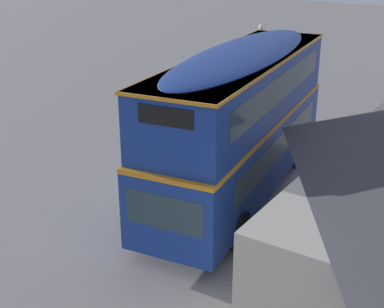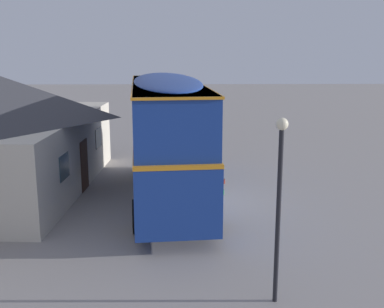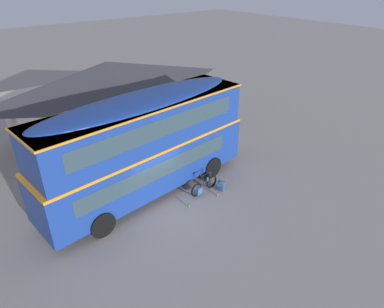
{
  "view_description": "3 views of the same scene",
  "coord_description": "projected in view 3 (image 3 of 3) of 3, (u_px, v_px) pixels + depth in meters",
  "views": [
    {
      "loc": [
        14.55,
        7.77,
        7.68
      ],
      "look_at": [
        2.44,
        0.67,
        2.05
      ],
      "focal_mm": 49.53,
      "sensor_mm": 36.0,
      "label": 1
    },
    {
      "loc": [
        -17.65,
        0.62,
        5.84
      ],
      "look_at": [
        1.73,
        0.19,
        1.52
      ],
      "focal_mm": 45.01,
      "sensor_mm": 36.0,
      "label": 2
    },
    {
      "loc": [
        -6.68,
        -10.75,
        9.49
      ],
      "look_at": [
        2.6,
        0.75,
        1.42
      ],
      "focal_mm": 31.91,
      "sensor_mm": 36.0,
      "label": 3
    }
  ],
  "objects": [
    {
      "name": "ground_plane",
      "position": [
        158.0,
        205.0,
        15.56
      ],
      "size": [
        120.0,
        120.0,
        0.0
      ],
      "primitive_type": "plane",
      "color": "gray"
    },
    {
      "name": "pub_building",
      "position": [
        110.0,
        99.0,
        20.89
      ],
      "size": [
        11.88,
        7.48,
        4.72
      ],
      "color": "beige",
      "rests_on": "ground"
    },
    {
      "name": "touring_bicycle",
      "position": [
        204.0,
        186.0,
        16.24
      ],
      "size": [
        1.71,
        0.55,
        0.99
      ],
      "color": "black",
      "rests_on": "ground"
    },
    {
      "name": "water_bottle_green_metal",
      "position": [
        189.0,
        206.0,
        15.32
      ],
      "size": [
        0.07,
        0.07,
        0.22
      ],
      "color": "green",
      "rests_on": "ground"
    },
    {
      "name": "water_bottle_red_squeeze",
      "position": [
        218.0,
        195.0,
        16.07
      ],
      "size": [
        0.07,
        0.07,
        0.22
      ],
      "color": "#D84C33",
      "rests_on": "ground"
    },
    {
      "name": "double_decker_bus",
      "position": [
        145.0,
        142.0,
        15.22
      ],
      "size": [
        10.52,
        3.44,
        4.79
      ],
      "color": "black",
      "rests_on": "ground"
    },
    {
      "name": "backpack_on_ground",
      "position": [
        221.0,
        186.0,
        16.46
      ],
      "size": [
        0.39,
        0.41,
        0.5
      ],
      "color": "#2D4C7A",
      "rests_on": "ground"
    }
  ]
}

